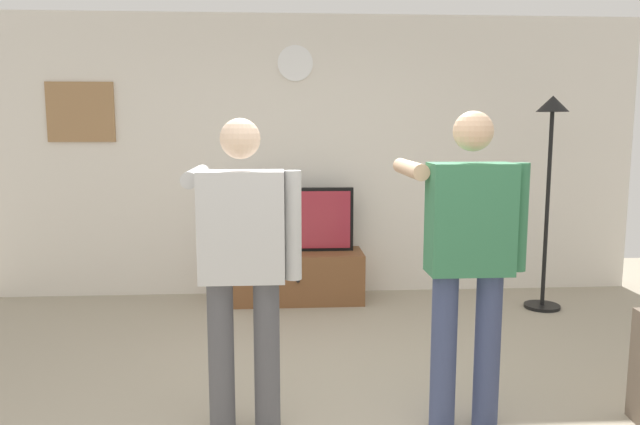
% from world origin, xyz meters
% --- Properties ---
extents(back_wall, '(6.40, 0.10, 2.70)m').
position_xyz_m(back_wall, '(0.00, 2.95, 1.35)').
color(back_wall, silver).
rests_on(back_wall, ground_plane).
extents(tv_stand, '(1.23, 0.52, 0.47)m').
position_xyz_m(tv_stand, '(-0.18, 2.60, 0.24)').
color(tv_stand, brown).
rests_on(tv_stand, ground_plane).
extents(television, '(1.07, 0.07, 0.60)m').
position_xyz_m(television, '(-0.18, 2.65, 0.77)').
color(television, black).
rests_on(television, tv_stand).
extents(wall_clock, '(0.33, 0.03, 0.33)m').
position_xyz_m(wall_clock, '(-0.18, 2.89, 2.24)').
color(wall_clock, white).
extents(framed_picture, '(0.62, 0.04, 0.56)m').
position_xyz_m(framed_picture, '(-2.19, 2.90, 1.78)').
color(framed_picture, '#997047').
extents(floor_lamp, '(0.32, 0.32, 1.91)m').
position_xyz_m(floor_lamp, '(2.05, 2.22, 1.37)').
color(floor_lamp, black).
rests_on(floor_lamp, ground_plane).
extents(person_standing_nearer_lamp, '(0.63, 0.78, 1.70)m').
position_xyz_m(person_standing_nearer_lamp, '(-0.54, 0.14, 0.97)').
color(person_standing_nearer_lamp, '#4C4C51').
rests_on(person_standing_nearer_lamp, ground_plane).
extents(person_standing_nearer_couch, '(0.62, 0.78, 1.74)m').
position_xyz_m(person_standing_nearer_couch, '(0.67, 0.10, 0.99)').
color(person_standing_nearer_couch, '#384266').
rests_on(person_standing_nearer_couch, ground_plane).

